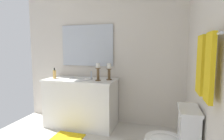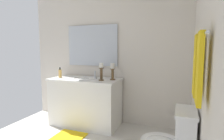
{
  "view_description": "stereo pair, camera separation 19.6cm",
  "coord_description": "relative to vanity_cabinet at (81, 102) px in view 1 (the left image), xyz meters",
  "views": [
    {
      "loc": [
        1.91,
        1.08,
        1.31
      ],
      "look_at": [
        -0.31,
        0.46,
        1.04
      ],
      "focal_mm": 29.46,
      "sensor_mm": 36.0,
      "label": 1
    },
    {
      "loc": [
        1.85,
        1.27,
        1.31
      ],
      "look_at": [
        -0.31,
        0.46,
        1.04
      ],
      "focal_mm": 29.46,
      "sensor_mm": 36.0,
      "label": 2
    }
  ],
  "objects": [
    {
      "name": "mirror",
      "position": [
        -0.28,
        0.0,
        0.96
      ],
      "size": [
        0.02,
        0.97,
        0.72
      ],
      "primitive_type": "cube",
      "color": "silver"
    },
    {
      "name": "candle_holder_tall",
      "position": [
        -0.05,
        0.48,
        0.54
      ],
      "size": [
        0.09,
        0.09,
        0.27
      ],
      "color": "brown",
      "rests_on": "vanity_cabinet"
    },
    {
      "name": "vanity_cabinet",
      "position": [
        0.0,
        0.0,
        0.0
      ],
      "size": [
        0.58,
        1.2,
        0.81
      ],
      "color": "white",
      "rests_on": "ground"
    },
    {
      "name": "soap_bottle",
      "position": [
        0.06,
        -0.46,
        0.48
      ],
      "size": [
        0.06,
        0.06,
        0.18
      ],
      "color": "#E5B259",
      "rests_on": "vanity_cabinet"
    },
    {
      "name": "sink_basin",
      "position": [
        -0.0,
        0.0,
        0.36
      ],
      "size": [
        0.4,
        0.4,
        0.24
      ],
      "color": "white",
      "rests_on": "vanity_cabinet"
    },
    {
      "name": "towel_bar",
      "position": [
        1.25,
        1.65,
        1.0
      ],
      "size": [
        0.64,
        0.02,
        0.02
      ],
      "primitive_type": "cylinder",
      "rotation": [
        0.0,
        1.57,
        0.0
      ],
      "color": "silver"
    },
    {
      "name": "towel_near_vanity",
      "position": [
        1.09,
        1.63,
        0.77
      ],
      "size": [
        0.23,
        0.03,
        0.5
      ],
      "primitive_type": "cube",
      "color": "yellow",
      "rests_on": "towel_bar"
    },
    {
      "name": "wall_back",
      "position": [
        0.88,
        1.71,
        0.82
      ],
      "size": [
        2.4,
        0.04,
        2.45
      ],
      "primitive_type": "cube",
      "color": "silver",
      "rests_on": "ground"
    },
    {
      "name": "towel_center",
      "position": [
        1.41,
        1.63,
        0.78
      ],
      "size": [
        0.18,
        0.03,
        0.48
      ],
      "primitive_type": "cube",
      "color": "yellow",
      "rests_on": "towel_bar"
    },
    {
      "name": "candle_holder_short",
      "position": [
        0.07,
        0.33,
        0.55
      ],
      "size": [
        0.09,
        0.09,
        0.28
      ],
      "color": "brown",
      "rests_on": "vanity_cabinet"
    },
    {
      "name": "wall_left",
      "position": [
        -0.33,
        0.25,
        0.82
      ],
      "size": [
        0.04,
        2.92,
        2.45
      ],
      "primitive_type": "cube",
      "color": "silver",
      "rests_on": "ground"
    }
  ]
}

